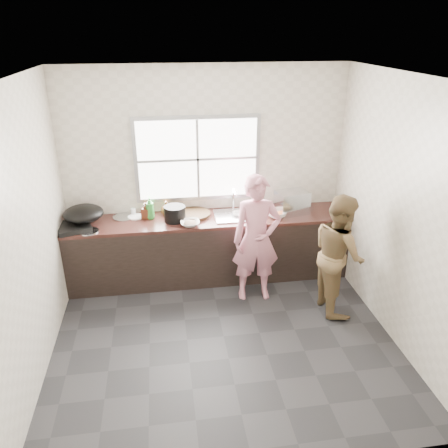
{
  "coord_description": "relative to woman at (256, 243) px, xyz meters",
  "views": [
    {
      "loc": [
        -0.56,
        -3.79,
        3.09
      ],
      "look_at": [
        0.1,
        0.65,
        1.05
      ],
      "focal_mm": 35.0,
      "sensor_mm": 36.0,
      "label": 1
    }
  ],
  "objects": [
    {
      "name": "floor",
      "position": [
        -0.5,
        -0.74,
        -0.74
      ],
      "size": [
        3.6,
        3.2,
        0.01
      ],
      "primitive_type": "cube",
      "color": "#252527",
      "rests_on": "ground"
    },
    {
      "name": "ceiling",
      "position": [
        -0.5,
        -0.74,
        1.97
      ],
      "size": [
        3.6,
        3.2,
        0.01
      ],
      "primitive_type": "cube",
      "color": "silver",
      "rests_on": "wall_back"
    },
    {
      "name": "wall_back",
      "position": [
        -0.5,
        0.87,
        0.62
      ],
      "size": [
        3.6,
        0.01,
        2.7
      ],
      "primitive_type": "cube",
      "color": "beige",
      "rests_on": "ground"
    },
    {
      "name": "wall_left",
      "position": [
        -2.31,
        -0.74,
        0.62
      ],
      "size": [
        0.01,
        3.2,
        2.7
      ],
      "primitive_type": "cube",
      "color": "silver",
      "rests_on": "ground"
    },
    {
      "name": "wall_right",
      "position": [
        1.3,
        -0.74,
        0.62
      ],
      "size": [
        0.01,
        3.2,
        2.7
      ],
      "primitive_type": "cube",
      "color": "silver",
      "rests_on": "ground"
    },
    {
      "name": "wall_front",
      "position": [
        -0.5,
        -2.34,
        0.62
      ],
      "size": [
        3.6,
        0.01,
        2.7
      ],
      "primitive_type": "cube",
      "color": "beige",
      "rests_on": "ground"
    },
    {
      "name": "cabinet",
      "position": [
        -0.5,
        0.55,
        -0.32
      ],
      "size": [
        3.6,
        0.62,
        0.82
      ],
      "primitive_type": "cube",
      "color": "black",
      "rests_on": "floor"
    },
    {
      "name": "countertop",
      "position": [
        -0.5,
        0.55,
        0.11
      ],
      "size": [
        3.6,
        0.64,
        0.04
      ],
      "primitive_type": "cube",
      "color": "#341A15",
      "rests_on": "cabinet"
    },
    {
      "name": "sink",
      "position": [
        -0.15,
        0.55,
        0.13
      ],
      "size": [
        0.55,
        0.45,
        0.02
      ],
      "primitive_type": "cube",
      "color": "silver",
      "rests_on": "countertop"
    },
    {
      "name": "faucet",
      "position": [
        -0.15,
        0.75,
        0.28
      ],
      "size": [
        0.02,
        0.02,
        0.3
      ],
      "primitive_type": "cylinder",
      "color": "silver",
      "rests_on": "countertop"
    },
    {
      "name": "window_frame",
      "position": [
        -0.6,
        0.85,
        0.82
      ],
      "size": [
        1.6,
        0.05,
        1.1
      ],
      "primitive_type": "cube",
      "color": "#9EA0A5",
      "rests_on": "wall_back"
    },
    {
      "name": "window_glazing",
      "position": [
        -0.6,
        0.83,
        0.82
      ],
      "size": [
        1.5,
        0.01,
        1.0
      ],
      "primitive_type": "cube",
      "color": "white",
      "rests_on": "window_frame"
    },
    {
      "name": "woman",
      "position": [
        0.0,
        0.0,
        0.0
      ],
      "size": [
        0.55,
        0.37,
        1.47
      ],
      "primitive_type": "imported",
      "rotation": [
        0.0,
        0.0,
        -0.04
      ],
      "color": "#D37E91",
      "rests_on": "floor"
    },
    {
      "name": "person_side",
      "position": [
        0.88,
        -0.36,
        -0.02
      ],
      "size": [
        0.56,
        0.71,
        1.43
      ],
      "primitive_type": "imported",
      "rotation": [
        0.0,
        0.0,
        1.6
      ],
      "color": "brown",
      "rests_on": "floor"
    },
    {
      "name": "cutting_board",
      "position": [
        -0.69,
        0.64,
        0.15
      ],
      "size": [
        0.53,
        0.53,
        0.04
      ],
      "primitive_type": "cylinder",
      "rotation": [
        0.0,
        0.0,
        -0.27
      ],
      "color": "#2F2012",
      "rests_on": "countertop"
    },
    {
      "name": "cleaver",
      "position": [
        -0.93,
        0.51,
        0.17
      ],
      "size": [
        0.24,
        0.23,
        0.01
      ],
      "primitive_type": "cube",
      "rotation": [
        0.0,
        0.0,
        0.69
      ],
      "color": "silver",
      "rests_on": "cutting_board"
    },
    {
      "name": "bowl_mince",
      "position": [
        -0.76,
        0.34,
        0.16
      ],
      "size": [
        0.24,
        0.24,
        0.06
      ],
      "primitive_type": "imported",
      "rotation": [
        0.0,
        0.0,
        -0.03
      ],
      "color": "silver",
      "rests_on": "countertop"
    },
    {
      "name": "bowl_crabs",
      "position": [
        0.36,
        0.45,
        0.16
      ],
      "size": [
        0.25,
        0.25,
        0.07
      ],
      "primitive_type": "imported",
      "rotation": [
        0.0,
        0.0,
        0.21
      ],
      "color": "white",
      "rests_on": "countertop"
    },
    {
      "name": "bowl_held",
      "position": [
        -0.12,
        0.55,
        0.16
      ],
      "size": [
        0.24,
        0.24,
        0.06
      ],
      "primitive_type": "imported",
      "rotation": [
        0.0,
        0.0,
        0.29
      ],
      "color": "white",
      "rests_on": "countertop"
    },
    {
      "name": "black_pot",
      "position": [
        -0.93,
        0.52,
        0.22
      ],
      "size": [
        0.34,
        0.34,
        0.19
      ],
      "primitive_type": "cylinder",
      "rotation": [
        0.0,
        0.0,
        -0.35
      ],
      "color": "black",
      "rests_on": "countertop"
    },
    {
      "name": "plate_food",
      "position": [
        -1.43,
        0.7,
        0.13
      ],
      "size": [
        0.26,
        0.26,
        0.02
      ],
      "primitive_type": "cylinder",
      "rotation": [
        0.0,
        0.0,
        0.39
      ],
      "color": "white",
      "rests_on": "countertop"
    },
    {
      "name": "bottle_green",
      "position": [
        -1.24,
        0.63,
        0.27
      ],
      "size": [
        0.12,
        0.12,
        0.29
      ],
      "primitive_type": "imported",
      "rotation": [
        0.0,
        0.0,
        0.12
      ],
      "color": "#2D8A32",
      "rests_on": "countertop"
    },
    {
      "name": "bottle_brown_tall",
      "position": [
        -1.3,
        0.65,
        0.22
      ],
      "size": [
        0.11,
        0.11,
        0.19
      ],
      "primitive_type": "imported",
      "rotation": [
        0.0,
        0.0,
        -0.31
      ],
      "color": "#492012",
      "rests_on": "countertop"
    },
    {
      "name": "bottle_brown_short",
      "position": [
        -1.03,
        0.72,
        0.21
      ],
      "size": [
        0.16,
        0.16,
        0.17
      ],
      "primitive_type": "imported",
      "rotation": [
        0.0,
        0.0,
        -0.19
      ],
      "color": "#4A2A12",
      "rests_on": "countertop"
    },
    {
      "name": "glass_jar",
      "position": [
        -1.46,
        0.78,
        0.17
      ],
      "size": [
        0.07,
        0.07,
        0.09
      ],
      "primitive_type": "cylinder",
      "rotation": [
        0.0,
        0.0,
        -0.12
      ],
      "color": "white",
      "rests_on": "countertop"
    },
    {
      "name": "burner",
      "position": [
        -2.15,
        0.45,
        0.15
      ],
      "size": [
        0.48,
        0.48,
        0.06
      ],
      "primitive_type": "cube",
      "rotation": [
        0.0,
        0.0,
        0.31
      ],
      "color": "black",
      "rests_on": "countertop"
    },
    {
      "name": "wok",
      "position": [
        -2.04,
        0.55,
        0.28
      ],
      "size": [
        0.64,
        0.64,
        0.18
      ],
      "primitive_type": "ellipsoid",
      "rotation": [
        0.0,
        0.0,
        -0.43
      ],
      "color": "black",
      "rests_on": "burner"
    },
    {
      "name": "dish_rack",
      "position": [
        0.58,
        0.54,
        0.27
      ],
      "size": [
        0.45,
        0.35,
        0.3
      ],
      "primitive_type": "cube",
      "rotation": [
        0.0,
        0.0,
        0.2
      ],
      "color": "#B8BABE",
      "rests_on": "countertop"
    },
    {
      "name": "pot_lid_left",
      "position": [
        -1.97,
        0.34,
        0.13
      ],
      "size": [
        0.28,
        0.28,
        0.01
      ],
      "primitive_type": "cylinder",
      "rotation": [
        0.0,
        0.0,
        -0.2
      ],
      "color": "silver",
      "rests_on": "countertop"
    },
    {
      "name": "pot_lid_right",
      "position": [
        -1.57,
        0.72,
        0.13
      ],
      "size": [
        0.37,
        0.37,
        0.01
      ],
      "primitive_type": "cylinder",
      "rotation": [
        0.0,
        0.0,
        0.43
      ],
      "color": "#AAACB1",
      "rests_on": "countertop"
    }
  ]
}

